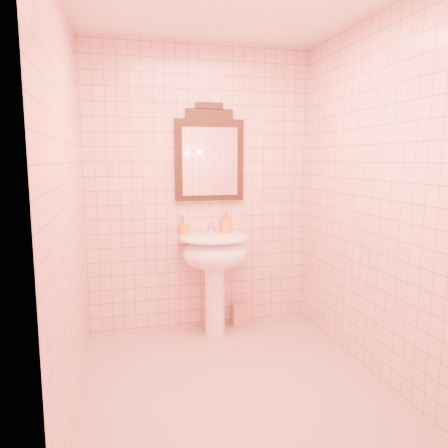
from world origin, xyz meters
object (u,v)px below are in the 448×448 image
object	(u,v)px
toothbrush_cup	(183,229)
soap_dispenser	(226,222)
mirror	(210,156)
pedestal_sink	(215,260)
towel	(241,313)

from	to	relation	value
toothbrush_cup	soap_dispenser	size ratio (longest dim) A/B	0.87
soap_dispenser	mirror	bearing A→B (deg)	173.44
pedestal_sink	mirror	xyz separation A→B (m)	(-0.00, 0.20, 0.88)
mirror	towel	distance (m)	1.47
towel	pedestal_sink	bearing A→B (deg)	-149.06
toothbrush_cup	soap_dispenser	distance (m)	0.38
soap_dispenser	towel	distance (m)	0.87
soap_dispenser	towel	size ratio (longest dim) A/B	0.97
mirror	soap_dispenser	xyz separation A→B (m)	(0.14, -0.04, -0.58)
mirror	pedestal_sink	bearing A→B (deg)	-90.00
toothbrush_cup	towel	world-z (taller)	toothbrush_cup
mirror	towel	bearing A→B (deg)	-6.58
pedestal_sink	towel	size ratio (longest dim) A/B	4.23
towel	soap_dispenser	bearing A→B (deg)	-177.84
mirror	soap_dispenser	distance (m)	0.60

